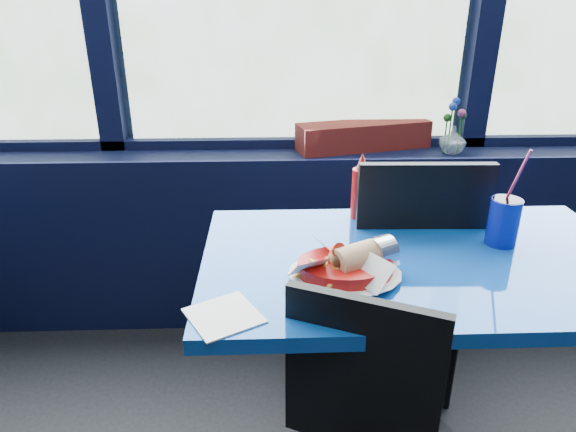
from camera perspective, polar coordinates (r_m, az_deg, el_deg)
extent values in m
cube|color=black|center=(2.35, 0.79, -2.23)|extent=(5.00, 0.26, 0.80)
cube|color=black|center=(2.28, 0.75, 7.99)|extent=(4.80, 0.08, 0.06)
cylinder|color=black|center=(1.69, 13.00, -16.78)|extent=(0.12, 0.12, 0.68)
cube|color=#0D4197|center=(1.48, 14.36, -5.11)|extent=(1.20, 0.70, 0.04)
cube|color=black|center=(1.22, 8.15, -17.31)|extent=(0.34, 0.17, 0.41)
cube|color=black|center=(1.95, 11.97, -6.34)|extent=(0.45, 0.45, 0.04)
cube|color=black|center=(1.66, 14.53, -2.13)|extent=(0.41, 0.04, 0.47)
cylinder|color=black|center=(2.27, 15.15, -9.18)|extent=(0.02, 0.02, 0.44)
cylinder|color=black|center=(1.99, 17.87, -14.90)|extent=(0.02, 0.02, 0.44)
cylinder|color=black|center=(2.21, 5.70, -9.49)|extent=(0.02, 0.02, 0.44)
cylinder|color=black|center=(1.91, 6.83, -15.56)|extent=(0.02, 0.02, 0.44)
cube|color=maroon|center=(2.25, 8.39, 8.84)|extent=(0.59, 0.28, 0.12)
imported|color=silver|center=(2.27, 17.83, 8.00)|extent=(0.11, 0.12, 0.11)
cylinder|color=#1E5919|center=(2.25, 17.51, 8.88)|extent=(0.01, 0.01, 0.18)
sphere|color=blue|center=(2.23, 17.84, 11.49)|extent=(0.03, 0.03, 0.03)
cylinder|color=#1E5919|center=(2.26, 18.44, 8.47)|extent=(0.01, 0.01, 0.16)
sphere|color=#D73F85|center=(2.24, 18.75, 10.77)|extent=(0.03, 0.03, 0.03)
cylinder|color=#1E5919|center=(2.27, 17.83, 9.20)|extent=(0.01, 0.01, 0.20)
sphere|color=blue|center=(2.25, 18.19, 12.02)|extent=(0.03, 0.03, 0.03)
cylinder|color=#1E5919|center=(2.27, 17.05, 8.38)|extent=(0.01, 0.01, 0.13)
sphere|color=#1E5919|center=(2.25, 17.29, 10.38)|extent=(0.03, 0.03, 0.03)
cylinder|color=#1E5919|center=(2.28, 18.56, 8.43)|extent=(0.01, 0.01, 0.14)
sphere|color=#1E5919|center=(2.26, 18.85, 10.56)|extent=(0.03, 0.03, 0.03)
cylinder|color=#AD0F0B|center=(1.32, 6.34, -5.97)|extent=(0.26, 0.26, 0.05)
cylinder|color=white|center=(1.32, 6.32, -6.36)|extent=(0.25, 0.25, 0.00)
cylinder|color=white|center=(1.35, 10.31, -3.95)|extent=(0.09, 0.10, 0.08)
sphere|color=#51311B|center=(1.29, 6.09, -4.93)|extent=(0.06, 0.06, 0.06)
cylinder|color=#A92212|center=(1.28, 5.67, -3.94)|extent=(0.06, 0.06, 0.01)
cylinder|color=#AD0F0B|center=(1.65, 8.04, 2.48)|extent=(0.06, 0.06, 0.16)
cone|color=#AD0F0B|center=(1.62, 8.26, 6.05)|extent=(0.04, 0.04, 0.05)
cylinder|color=#0E1A9C|center=(1.59, 22.83, -0.60)|extent=(0.09, 0.09, 0.14)
cylinder|color=black|center=(1.57, 23.21, 1.61)|extent=(0.08, 0.08, 0.01)
cylinder|color=#FF3569|center=(1.55, 23.99, 3.66)|extent=(0.03, 0.07, 0.19)
cube|color=white|center=(1.19, -7.14, -10.92)|extent=(0.20, 0.20, 0.00)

